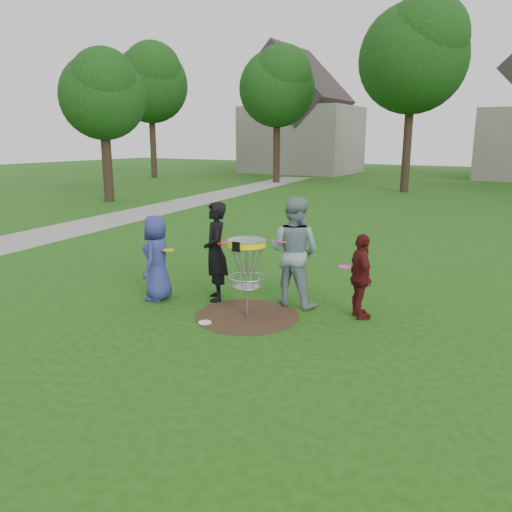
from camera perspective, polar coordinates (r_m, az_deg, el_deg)
The scene contains 11 objects.
ground at distance 8.63m, azimuth -1.03°, elevation -6.87°, with size 100.00×100.00×0.00m, color #19470F.
dirt_patch at distance 8.63m, azimuth -1.03°, elevation -6.84°, with size 1.80×1.80×0.01m, color #47331E.
concrete_path at distance 20.84m, azimuth -12.86°, elevation 4.85°, with size 2.20×40.00×0.02m, color #9E9E99.
player_blue at distance 9.48m, azimuth -11.25°, elevation -0.21°, with size 0.78×0.51×1.60m, color navy.
player_black at distance 9.28m, azimuth -4.64°, elevation 0.49°, with size 0.68×0.44×1.85m, color black.
player_grey at distance 8.98m, azimuth 4.39°, elevation 0.51°, with size 0.97×0.75×1.99m, color gray.
player_maroon at distance 8.53m, azimuth 11.90°, elevation -2.31°, with size 0.85×0.35×1.45m, color #531213.
disc_on_grass at distance 8.36m, azimuth -5.86°, elevation -7.58°, with size 0.22×0.22×0.02m, color white.
disc_golf_basket at distance 8.34m, azimuth -1.06°, elevation -0.28°, with size 0.66×0.67×1.38m.
held_discs at distance 8.79m, azimuth -0.43°, elevation 0.68°, with size 3.31×1.06×0.35m.
tree_row at distance 27.99m, azimuth 24.18°, elevation 18.90°, with size 51.20×17.42×9.90m.
Camera 1 is at (4.29, -6.87, 2.99)m, focal length 35.00 mm.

